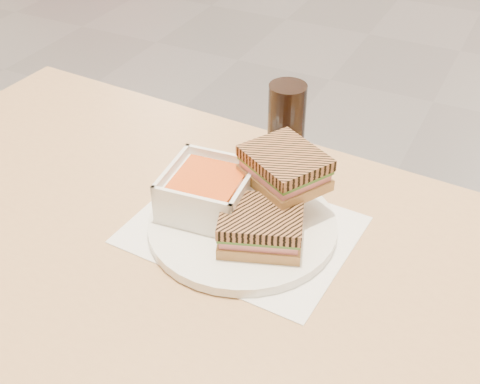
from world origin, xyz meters
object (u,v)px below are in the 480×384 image
at_px(plate, 242,226).
at_px(soup_bowl, 208,193).
at_px(main_table, 178,285).
at_px(panini_lower, 261,227).
at_px(cola_glass, 286,122).

relative_size(plate, soup_bowl, 2.07).
bearing_deg(main_table, plate, 30.33).
height_order(soup_bowl, panini_lower, soup_bowl).
distance_m(plate, panini_lower, 0.06).
bearing_deg(panini_lower, main_table, -168.44).
xyz_separation_m(soup_bowl, panini_lower, (0.11, -0.03, -0.00)).
bearing_deg(cola_glass, plate, -83.61).
height_order(main_table, soup_bowl, soup_bowl).
relative_size(main_table, plate, 4.18).
distance_m(plate, soup_bowl, 0.08).
distance_m(main_table, plate, 0.16).
relative_size(main_table, cola_glass, 8.57).
distance_m(plate, cola_glass, 0.24).
relative_size(panini_lower, cola_glass, 1.03).
distance_m(main_table, cola_glass, 0.35).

